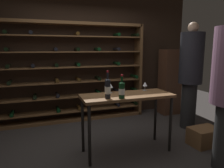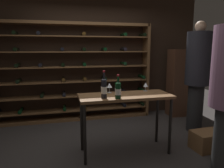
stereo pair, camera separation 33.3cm
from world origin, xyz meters
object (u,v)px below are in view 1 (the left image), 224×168
wine_crate (204,136)px  wine_glass_stemmed_center (145,84)px  display_cabinet (170,82)px  wine_bottle_green_slim (122,90)px  tasting_table (127,101)px  wine_rack (67,73)px  wine_glass_stemmed_left (110,86)px  person_guest_blue_shirt (191,71)px  wine_bottle_red_label (108,88)px

wine_crate → wine_glass_stemmed_center: size_ratio=3.47×
display_cabinet → wine_bottle_green_slim: (-1.92, -1.65, 0.24)m
tasting_table → wine_glass_stemmed_center: size_ratio=9.85×
wine_rack → wine_glass_stemmed_left: (0.45, -1.52, -0.04)m
tasting_table → wine_crate: tasting_table is taller
tasting_table → person_guest_blue_shirt: 1.69m
wine_rack → wine_bottle_green_slim: 1.98m
wine_bottle_green_slim → wine_bottle_red_label: size_ratio=0.87×
wine_bottle_green_slim → wine_crate: bearing=-0.9°
tasting_table → wine_crate: size_ratio=2.83×
wine_bottle_green_slim → wine_glass_stemmed_left: size_ratio=2.26×
wine_crate → wine_bottle_red_label: (-1.64, 0.08, 0.90)m
wine_bottle_red_label → wine_glass_stemmed_left: size_ratio=2.61×
wine_crate → wine_glass_stemmed_center: (-0.90, 0.41, 0.85)m
wine_glass_stemmed_left → person_guest_blue_shirt: bearing=10.4°
wine_rack → wine_bottle_red_label: wine_rack is taller
wine_crate → person_guest_blue_shirt: bearing=69.9°
wine_rack → wine_glass_stemmed_left: bearing=-73.5°
wine_glass_stemmed_center → wine_crate: bearing=-24.6°
tasting_table → person_guest_blue_shirt: bearing=18.4°
tasting_table → wine_crate: bearing=-9.9°
tasting_table → wine_bottle_green_slim: bearing=-129.6°
display_cabinet → person_guest_blue_shirt: bearing=-101.2°
wine_crate → wine_bottle_green_slim: (-1.46, 0.02, 0.88)m
wine_rack → person_guest_blue_shirt: 2.51m
wine_glass_stemmed_left → wine_glass_stemmed_center: 0.59m
display_cabinet → wine_glass_stemmed_left: bearing=-147.3°
wine_crate → wine_rack: bearing=134.9°
wine_bottle_red_label → display_cabinet: bearing=37.2°
person_guest_blue_shirt → wine_glass_stemmed_center: person_guest_blue_shirt is taller
wine_bottle_red_label → wine_glass_stemmed_center: bearing=23.7°
person_guest_blue_shirt → wine_bottle_green_slim: size_ratio=6.25×
person_guest_blue_shirt → wine_crate: 1.28m
wine_glass_stemmed_center → tasting_table: bearing=-154.9°
wine_bottle_green_slim → person_guest_blue_shirt: bearing=22.7°
tasting_table → wine_bottle_red_label: size_ratio=3.58×
display_cabinet → wine_bottle_red_label: display_cabinet is taller
wine_crate → wine_bottle_green_slim: wine_bottle_green_slim is taller
person_guest_blue_shirt → wine_bottle_green_slim: person_guest_blue_shirt is taller
display_cabinet → wine_glass_stemmed_left: (-1.94, -1.25, 0.23)m
wine_rack → display_cabinet: bearing=-6.4°
tasting_table → wine_bottle_red_label: (-0.35, -0.14, 0.25)m
person_guest_blue_shirt → display_cabinet: person_guest_blue_shirt is taller
tasting_table → wine_glass_stemmed_center: (0.39, 0.18, 0.20)m
person_guest_blue_shirt → wine_bottle_red_label: (-1.92, -0.66, -0.10)m
wine_glass_stemmed_left → wine_crate: bearing=-16.0°
wine_crate → display_cabinet: display_cabinet is taller
wine_rack → tasting_table: (0.64, -1.72, -0.25)m
wine_glass_stemmed_left → display_cabinet: bearing=32.7°
wine_crate → wine_bottle_green_slim: size_ratio=1.46×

